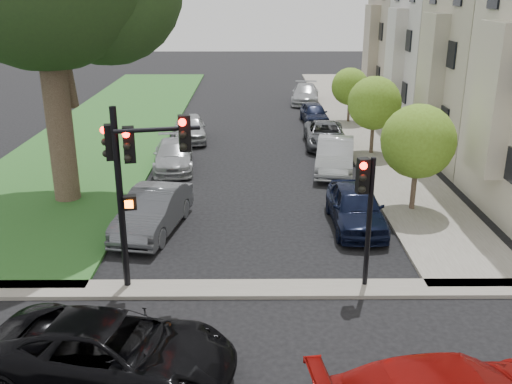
{
  "coord_description": "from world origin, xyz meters",
  "views": [
    {
      "loc": [
        -0.13,
        -12.69,
        8.31
      ],
      "look_at": [
        0.0,
        5.0,
        2.0
      ],
      "focal_mm": 40.0,
      "sensor_mm": 36.0,
      "label": 1
    }
  ],
  "objects_px": {
    "traffic_signal_main": "(133,167)",
    "car_parked_4": "(305,94)",
    "car_parked_6": "(173,155)",
    "car_parked_2": "(325,135)",
    "car_parked_0": "(356,207)",
    "small_tree_a": "(418,141)",
    "car_parked_3": "(314,113)",
    "car_parked_5": "(153,211)",
    "small_tree_b": "(374,103)",
    "traffic_signal_secondary": "(366,199)",
    "car_parked_1": "(335,156)",
    "car_parked_7": "(190,128)",
    "car_cross_near": "(112,352)",
    "small_tree_c": "(350,87)"
  },
  "relations": [
    {
      "from": "traffic_signal_main",
      "to": "car_parked_3",
      "type": "relative_size",
      "value": 1.41
    },
    {
      "from": "small_tree_a",
      "to": "car_parked_6",
      "type": "relative_size",
      "value": 0.93
    },
    {
      "from": "traffic_signal_main",
      "to": "car_parked_7",
      "type": "relative_size",
      "value": 1.24
    },
    {
      "from": "small_tree_b",
      "to": "car_parked_2",
      "type": "distance_m",
      "value": 3.53
    },
    {
      "from": "car_parked_4",
      "to": "car_parked_5",
      "type": "relative_size",
      "value": 1.04
    },
    {
      "from": "small_tree_a",
      "to": "car_parked_4",
      "type": "distance_m",
      "value": 22.94
    },
    {
      "from": "car_parked_6",
      "to": "car_parked_2",
      "type": "bearing_deg",
      "value": 21.34
    },
    {
      "from": "car_parked_1",
      "to": "car_parked_4",
      "type": "xyz_separation_m",
      "value": [
        0.13,
        17.53,
        -0.08
      ]
    },
    {
      "from": "car_parked_6",
      "to": "car_parked_5",
      "type": "bearing_deg",
      "value": -94.17
    },
    {
      "from": "small_tree_b",
      "to": "traffic_signal_main",
      "type": "distance_m",
      "value": 17.21
    },
    {
      "from": "car_parked_7",
      "to": "traffic_signal_secondary",
      "type": "bearing_deg",
      "value": -75.9
    },
    {
      "from": "car_parked_4",
      "to": "traffic_signal_secondary",
      "type": "bearing_deg",
      "value": -85.55
    },
    {
      "from": "car_cross_near",
      "to": "car_parked_4",
      "type": "xyz_separation_m",
      "value": [
        7.22,
        33.08,
        -0.05
      ]
    },
    {
      "from": "car_parked_1",
      "to": "car_parked_2",
      "type": "distance_m",
      "value": 4.73
    },
    {
      "from": "traffic_signal_main",
      "to": "car_parked_4",
      "type": "xyz_separation_m",
      "value": [
        7.35,
        28.82,
        -3.01
      ]
    },
    {
      "from": "car_parked_3",
      "to": "car_parked_1",
      "type": "bearing_deg",
      "value": -94.14
    },
    {
      "from": "small_tree_c",
      "to": "car_parked_6",
      "type": "height_order",
      "value": "small_tree_c"
    },
    {
      "from": "car_parked_3",
      "to": "car_parked_4",
      "type": "distance_m",
      "value": 6.97
    },
    {
      "from": "car_parked_4",
      "to": "car_parked_6",
      "type": "xyz_separation_m",
      "value": [
        -7.95,
        -16.94,
        -0.05
      ]
    },
    {
      "from": "small_tree_b",
      "to": "traffic_signal_secondary",
      "type": "distance_m",
      "value": 14.65
    },
    {
      "from": "car_parked_0",
      "to": "car_parked_2",
      "type": "relative_size",
      "value": 0.95
    },
    {
      "from": "car_parked_0",
      "to": "car_parked_7",
      "type": "distance_m",
      "value": 14.86
    },
    {
      "from": "car_parked_0",
      "to": "small_tree_c",
      "type": "bearing_deg",
      "value": 81.52
    },
    {
      "from": "car_parked_5",
      "to": "traffic_signal_secondary",
      "type": "bearing_deg",
      "value": -21.6
    },
    {
      "from": "car_parked_5",
      "to": "car_parked_2",
      "type": "bearing_deg",
      "value": 67.47
    },
    {
      "from": "small_tree_a",
      "to": "traffic_signal_main",
      "type": "relative_size",
      "value": 0.79
    },
    {
      "from": "traffic_signal_secondary",
      "to": "car_parked_1",
      "type": "xyz_separation_m",
      "value": [
        0.8,
        11.34,
        -1.98
      ]
    },
    {
      "from": "car_parked_7",
      "to": "car_cross_near",
      "type": "bearing_deg",
      "value": -95.79
    },
    {
      "from": "traffic_signal_main",
      "to": "car_cross_near",
      "type": "xyz_separation_m",
      "value": [
        0.13,
        -4.25,
        -2.95
      ]
    },
    {
      "from": "traffic_signal_main",
      "to": "car_parked_6",
      "type": "height_order",
      "value": "traffic_signal_main"
    },
    {
      "from": "small_tree_a",
      "to": "car_parked_0",
      "type": "xyz_separation_m",
      "value": [
        -2.52,
        -1.55,
        -2.06
      ]
    },
    {
      "from": "small_tree_a",
      "to": "small_tree_b",
      "type": "relative_size",
      "value": 1.03
    },
    {
      "from": "traffic_signal_secondary",
      "to": "car_parked_7",
      "type": "relative_size",
      "value": 0.91
    },
    {
      "from": "car_parked_2",
      "to": "car_parked_3",
      "type": "height_order",
      "value": "car_parked_2"
    },
    {
      "from": "small_tree_c",
      "to": "car_parked_3",
      "type": "height_order",
      "value": "small_tree_c"
    },
    {
      "from": "car_parked_0",
      "to": "car_parked_5",
      "type": "relative_size",
      "value": 0.96
    },
    {
      "from": "car_parked_3",
      "to": "car_parked_5",
      "type": "distance_m",
      "value": 19.28
    },
    {
      "from": "car_parked_0",
      "to": "car_parked_3",
      "type": "xyz_separation_m",
      "value": [
        0.28,
        17.32,
        -0.12
      ]
    },
    {
      "from": "small_tree_c",
      "to": "car_parked_6",
      "type": "distance_m",
      "value": 14.36
    },
    {
      "from": "car_parked_3",
      "to": "traffic_signal_secondary",
      "type": "bearing_deg",
      "value": -95.94
    },
    {
      "from": "small_tree_b",
      "to": "car_parked_3",
      "type": "distance_m",
      "value": 8.19
    },
    {
      "from": "car_parked_0",
      "to": "car_parked_6",
      "type": "height_order",
      "value": "car_parked_0"
    },
    {
      "from": "car_parked_2",
      "to": "car_parked_5",
      "type": "distance_m",
      "value": 14.11
    },
    {
      "from": "car_parked_1",
      "to": "car_parked_2",
      "type": "height_order",
      "value": "car_parked_1"
    },
    {
      "from": "small_tree_b",
      "to": "small_tree_c",
      "type": "relative_size",
      "value": 1.15
    },
    {
      "from": "small_tree_c",
      "to": "car_parked_4",
      "type": "relative_size",
      "value": 0.73
    },
    {
      "from": "car_parked_5",
      "to": "car_parked_6",
      "type": "xyz_separation_m",
      "value": [
        -0.27,
        7.72,
        -0.12
      ]
    },
    {
      "from": "car_parked_3",
      "to": "car_parked_5",
      "type": "bearing_deg",
      "value": -116.97
    },
    {
      "from": "traffic_signal_secondary",
      "to": "car_parked_3",
      "type": "xyz_separation_m",
      "value": [
        0.91,
        21.9,
        -2.13
      ]
    },
    {
      "from": "car_cross_near",
      "to": "car_parked_0",
      "type": "bearing_deg",
      "value": -28.04
    }
  ]
}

